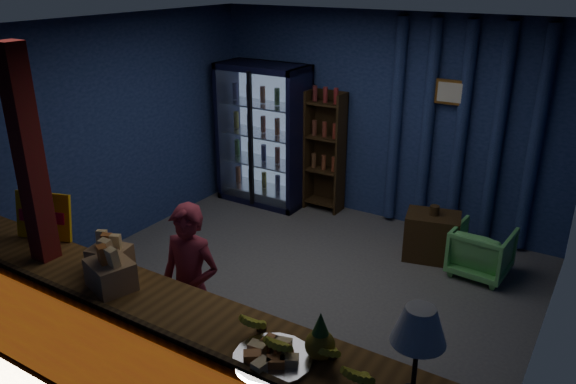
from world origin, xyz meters
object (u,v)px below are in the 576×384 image
at_px(green_chair, 481,251).
at_px(pastry_tray, 273,357).
at_px(shopkeeper, 191,288).
at_px(table_lamp, 419,329).

relative_size(green_chair, pastry_tray, 1.26).
xyz_separation_m(shopkeeper, pastry_tray, (1.20, -0.65, 0.27)).
height_order(green_chair, table_lamp, table_lamp).
relative_size(shopkeeper, pastry_tray, 2.99).
bearing_deg(green_chair, pastry_tray, 86.99).
bearing_deg(table_lamp, pastry_tray, -170.37).
distance_m(green_chair, pastry_tray, 3.45).
distance_m(shopkeeper, pastry_tray, 1.39).
distance_m(green_chair, table_lamp, 3.43).
bearing_deg(shopkeeper, table_lamp, -23.43).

